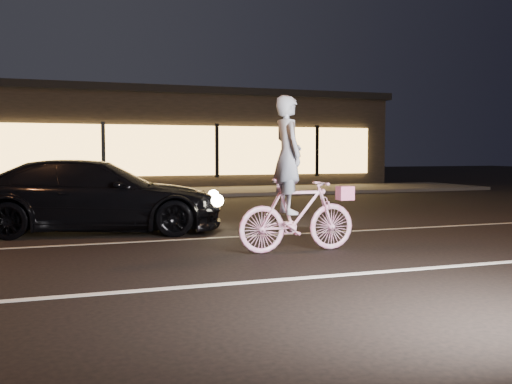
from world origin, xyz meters
name	(u,v)px	position (x,y,z in m)	size (l,w,h in m)	color
ground	(182,262)	(0.00, 0.00, 0.00)	(90.00, 90.00, 0.00)	black
lane_stripe_near	(209,285)	(0.00, -1.50, 0.00)	(60.00, 0.12, 0.01)	silver
lane_stripe_far	(159,241)	(0.00, 2.00, 0.00)	(60.00, 0.10, 0.01)	gray
sidewalk	(108,194)	(0.00, 13.00, 0.06)	(30.00, 4.00, 0.12)	#383533
storefront	(96,139)	(0.00, 18.97, 2.15)	(25.40, 8.42, 4.20)	black
cyclist	(295,197)	(1.80, 0.23, 0.85)	(1.89, 0.65, 2.39)	#E84396
sedan	(96,196)	(-0.95, 3.50, 0.69)	(5.08, 2.86, 1.39)	black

